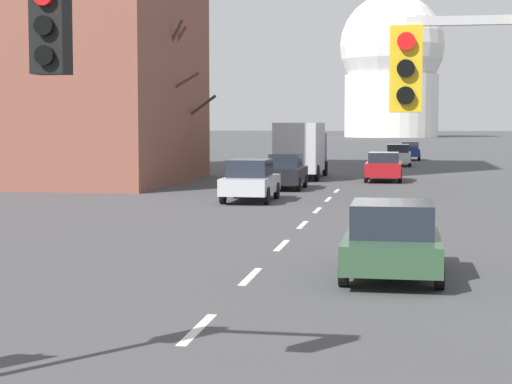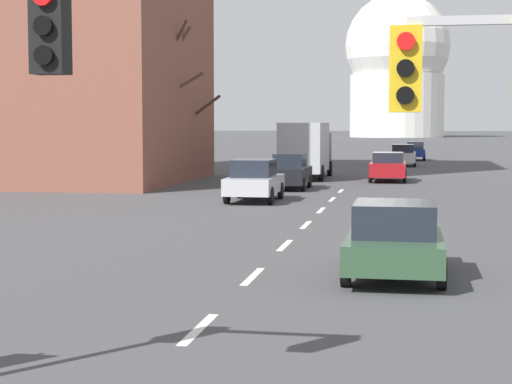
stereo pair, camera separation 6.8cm
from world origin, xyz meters
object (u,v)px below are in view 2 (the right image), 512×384
traffic_signal_near_right (484,97)px  delivery_truck (306,148)px  sedan_far_right (254,180)px  sedan_far_left (290,172)px  sedan_near_left (388,167)px  sedan_distant_centre (415,151)px  sedan_mid_centre (395,239)px  sedan_near_right (403,155)px

traffic_signal_near_right → delivery_truck: 38.68m
sedan_far_right → delivery_truck: (0.30, 14.65, 0.86)m
traffic_signal_near_right → sedan_far_left: traffic_signal_near_right is taller
sedan_near_left → sedan_far_left: sedan_far_left is taller
sedan_near_left → sedan_distant_centre: sedan_distant_centre is taller
sedan_far_right → sedan_distant_centre: (6.54, 40.83, -0.04)m
traffic_signal_near_right → sedan_distant_centre: traffic_signal_near_right is taller
traffic_signal_near_right → sedan_far_left: (-6.31, 30.00, -2.52)m
sedan_near_left → sedan_distant_centre: 27.85m
sedan_near_left → sedan_mid_centre: sedan_near_left is taller
sedan_near_left → sedan_far_left: (-4.40, -6.46, 0.04)m
traffic_signal_near_right → sedan_distant_centre: size_ratio=1.16×
sedan_near_right → sedan_distant_centre: 10.53m
sedan_near_right → sedan_far_left: bearing=-102.0°
sedan_near_right → sedan_far_left: sedan_far_left is taller
traffic_signal_near_right → sedan_near_right: 53.84m
sedan_near_left → sedan_distant_centre: size_ratio=1.13×
sedan_far_left → delivery_truck: 8.13m
sedan_near_left → delivery_truck: delivery_truck is taller
sedan_far_right → delivery_truck: delivery_truck is taller
sedan_mid_centre → sedan_far_right: bearing=109.8°
sedan_mid_centre → sedan_distant_centre: (0.77, 56.89, 0.04)m
traffic_signal_near_right → sedan_far_left: size_ratio=1.10×
sedan_near_left → sedan_near_right: bearing=87.8°
sedan_far_right → traffic_signal_near_right: bearing=-73.7°
traffic_signal_near_right → sedan_near_left: traffic_signal_near_right is taller
sedan_mid_centre → sedan_far_right: size_ratio=0.98×
traffic_signal_near_right → sedan_near_right: bearing=91.3°
traffic_signal_near_right → sedan_far_right: (-6.84, 23.43, -2.51)m
traffic_signal_near_right → sedan_distant_centre: (-0.30, 64.26, -2.55)m
delivery_truck → sedan_distant_centre: bearing=76.6°
traffic_signal_near_right → delivery_truck: traffic_signal_near_right is taller
sedan_mid_centre → sedan_distant_centre: 56.90m
sedan_near_right → sedan_distant_centre: sedan_near_right is taller
traffic_signal_near_right → sedan_far_left: bearing=101.9°
sedan_mid_centre → sedan_far_left: 23.23m
sedan_distant_centre → delivery_truck: 26.92m
sedan_distant_centre → sedan_far_right: bearing=-99.1°
sedan_far_left → delivery_truck: (-0.24, 8.08, 0.86)m
sedan_near_right → sedan_far_right: (-5.59, -30.34, 0.04)m
sedan_near_right → delivery_truck: (-5.29, -15.69, 0.90)m
sedan_near_left → sedan_near_right: 17.33m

